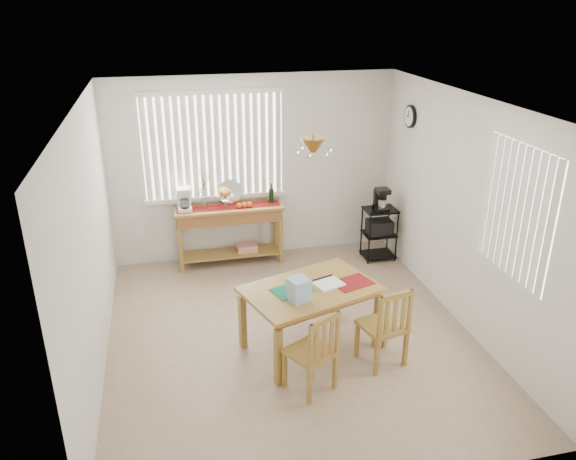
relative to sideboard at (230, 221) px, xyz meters
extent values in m
cube|color=tan|center=(0.39, -2.02, -0.64)|extent=(4.00, 4.50, 0.01)
cube|color=silver|center=(0.39, 0.28, 0.67)|extent=(4.00, 0.10, 2.60)
cube|color=silver|center=(0.39, -4.32, 0.67)|extent=(4.00, 0.10, 2.60)
cube|color=silver|center=(-1.66, -2.02, 0.67)|extent=(0.10, 4.50, 2.60)
cube|color=silver|center=(2.44, -2.02, 0.67)|extent=(0.10, 4.50, 2.60)
cube|color=white|center=(0.39, -2.02, 2.02)|extent=(4.00, 4.50, 0.10)
cube|color=white|center=(-0.16, 0.23, 1.02)|extent=(1.90, 0.01, 1.40)
cube|color=white|center=(-1.05, 0.22, 1.02)|extent=(0.07, 0.03, 1.40)
cube|color=white|center=(-0.95, 0.22, 1.02)|extent=(0.07, 0.03, 1.40)
cube|color=white|center=(-0.84, 0.22, 1.02)|extent=(0.07, 0.03, 1.40)
cube|color=white|center=(-0.74, 0.22, 1.02)|extent=(0.07, 0.03, 1.40)
cube|color=white|center=(-0.63, 0.22, 1.02)|extent=(0.07, 0.03, 1.40)
cube|color=white|center=(-0.53, 0.22, 1.02)|extent=(0.07, 0.03, 1.40)
cube|color=white|center=(-0.42, 0.22, 1.02)|extent=(0.07, 0.03, 1.40)
cube|color=white|center=(-0.32, 0.22, 1.02)|extent=(0.07, 0.03, 1.40)
cube|color=white|center=(-0.21, 0.22, 1.02)|extent=(0.07, 0.03, 1.40)
cube|color=white|center=(-0.10, 0.22, 1.02)|extent=(0.07, 0.03, 1.40)
cube|color=white|center=(0.00, 0.22, 1.02)|extent=(0.07, 0.03, 1.40)
cube|color=white|center=(0.11, 0.22, 1.02)|extent=(0.07, 0.03, 1.40)
cube|color=white|center=(0.21, 0.22, 1.02)|extent=(0.07, 0.03, 1.40)
cube|color=white|center=(0.32, 0.22, 1.02)|extent=(0.07, 0.03, 1.40)
cube|color=white|center=(0.42, 0.22, 1.02)|extent=(0.07, 0.03, 1.40)
cube|color=white|center=(0.53, 0.22, 1.02)|extent=(0.07, 0.03, 1.40)
cube|color=white|center=(0.63, 0.22, 1.02)|extent=(0.07, 0.03, 1.40)
cube|color=white|center=(0.74, 0.22, 1.02)|extent=(0.07, 0.03, 1.40)
cube|color=white|center=(-0.16, 0.20, 0.29)|extent=(1.98, 0.06, 0.06)
cube|color=white|center=(-0.16, 0.20, 1.75)|extent=(1.98, 0.06, 0.06)
cube|color=white|center=(2.39, -2.92, 1.02)|extent=(0.01, 1.10, 1.30)
cube|color=white|center=(2.38, -3.41, 1.02)|extent=(0.03, 0.07, 1.30)
cube|color=white|center=(2.38, -3.30, 1.02)|extent=(0.03, 0.07, 1.30)
cube|color=white|center=(2.38, -3.19, 1.02)|extent=(0.03, 0.07, 1.30)
cube|color=white|center=(2.38, -3.08, 1.02)|extent=(0.03, 0.07, 1.30)
cube|color=white|center=(2.38, -2.97, 1.02)|extent=(0.03, 0.07, 1.30)
cube|color=white|center=(2.38, -2.86, 1.02)|extent=(0.03, 0.07, 1.30)
cube|color=white|center=(2.38, -2.75, 1.02)|extent=(0.03, 0.07, 1.30)
cube|color=white|center=(2.38, -2.64, 1.02)|extent=(0.03, 0.07, 1.30)
cube|color=white|center=(2.38, -2.53, 1.02)|extent=(0.03, 0.07, 1.30)
cube|color=white|center=(2.38, -2.42, 1.02)|extent=(0.03, 0.07, 1.30)
cylinder|color=black|center=(2.37, -0.47, 1.45)|extent=(0.04, 0.30, 0.30)
cylinder|color=white|center=(2.35, -0.47, 1.45)|extent=(0.01, 0.25, 0.25)
cylinder|color=olive|center=(0.55, -2.29, 1.80)|extent=(0.01, 0.01, 0.34)
cone|color=olive|center=(0.55, -2.29, 1.62)|extent=(0.24, 0.24, 0.14)
sphere|color=white|center=(0.71, -2.29, 1.56)|extent=(0.05, 0.05, 0.05)
sphere|color=white|center=(0.63, -2.15, 1.56)|extent=(0.05, 0.05, 0.05)
sphere|color=white|center=(0.47, -2.15, 1.56)|extent=(0.05, 0.05, 0.05)
sphere|color=white|center=(0.39, -2.29, 1.56)|extent=(0.05, 0.05, 0.05)
sphere|color=white|center=(0.47, -2.43, 1.56)|extent=(0.05, 0.05, 0.05)
sphere|color=white|center=(0.63, -2.43, 1.56)|extent=(0.05, 0.05, 0.05)
cube|color=olive|center=(-0.01, 0.00, 0.19)|extent=(1.50, 0.42, 0.04)
cube|color=#935E30|center=(-0.01, 0.00, 0.09)|extent=(1.44, 0.38, 0.15)
cube|color=olive|center=(-0.71, -0.16, -0.31)|extent=(0.06, 0.06, 0.65)
cube|color=olive|center=(0.69, -0.16, -0.31)|extent=(0.06, 0.06, 0.65)
cube|color=olive|center=(-0.71, 0.16, -0.31)|extent=(0.06, 0.06, 0.65)
cube|color=olive|center=(0.69, 0.16, -0.31)|extent=(0.06, 0.06, 0.65)
cube|color=olive|center=(-0.01, 0.00, -0.49)|extent=(1.39, 0.37, 0.03)
cube|color=red|center=(0.22, 0.00, -0.43)|extent=(0.28, 0.21, 0.09)
cube|color=maroon|center=(-0.01, 0.00, 0.21)|extent=(1.42, 0.23, 0.01)
cube|color=white|center=(-0.61, 0.00, 0.23)|extent=(0.19, 0.22, 0.05)
cube|color=white|center=(-0.61, 0.07, 0.35)|extent=(0.19, 0.07, 0.28)
cube|color=white|center=(-0.61, -0.02, 0.51)|extent=(0.19, 0.21, 0.07)
cylinder|color=white|center=(-0.61, -0.03, 0.32)|extent=(0.12, 0.12, 0.12)
cylinder|color=white|center=(-0.06, -0.02, 0.26)|extent=(0.05, 0.05, 0.09)
cone|color=white|center=(-0.06, -0.02, 0.35)|extent=(0.24, 0.24, 0.08)
sphere|color=#B13F17|center=(-0.01, -0.02, 0.43)|extent=(0.07, 0.07, 0.07)
sphere|color=#B13F17|center=(-0.06, 0.03, 0.43)|extent=(0.07, 0.07, 0.07)
sphere|color=#B13F17|center=(-0.10, -0.02, 0.43)|extent=(0.07, 0.07, 0.07)
sphere|color=#B13F17|center=(-0.06, -0.07, 0.43)|extent=(0.07, 0.07, 0.07)
sphere|color=#FF4C0D|center=(0.12, -0.07, 0.25)|extent=(0.07, 0.07, 0.07)
sphere|color=#FF4C0D|center=(0.20, -0.07, 0.25)|extent=(0.07, 0.07, 0.07)
sphere|color=#FF4C0D|center=(0.27, -0.07, 0.25)|extent=(0.07, 0.07, 0.07)
cylinder|color=silver|center=(0.04, 0.17, 0.38)|extent=(0.34, 0.08, 0.33)
cylinder|color=white|center=(-0.34, 0.05, 0.28)|extent=(0.07, 0.07, 0.13)
cylinder|color=#4C3823|center=(-0.34, 0.05, 0.55)|extent=(0.08, 0.04, 0.42)
cylinder|color=#4C3823|center=(-0.34, 0.05, 0.58)|extent=(0.13, 0.06, 0.45)
cylinder|color=#4C3823|center=(-0.34, 0.05, 0.53)|extent=(0.16, 0.07, 0.34)
cylinder|color=#4C3823|center=(-0.34, 0.05, 0.60)|extent=(0.05, 0.03, 0.51)
cylinder|color=#4C3823|center=(-0.34, 0.05, 0.52)|extent=(0.21, 0.09, 0.29)
cylinder|color=black|center=(0.60, 0.05, 0.32)|extent=(0.07, 0.07, 0.22)
cylinder|color=black|center=(0.60, 0.05, 0.46)|extent=(0.03, 0.03, 0.07)
cylinder|color=black|center=(1.89, -0.51, -0.25)|extent=(0.02, 0.02, 0.76)
cylinder|color=black|center=(2.30, -0.51, -0.25)|extent=(0.02, 0.02, 0.76)
cylinder|color=black|center=(1.89, -0.18, -0.25)|extent=(0.02, 0.02, 0.76)
cylinder|color=black|center=(2.30, -0.18, -0.25)|extent=(0.02, 0.02, 0.76)
cube|color=black|center=(2.09, -0.34, 0.11)|extent=(0.45, 0.36, 0.03)
cube|color=black|center=(2.09, -0.34, -0.25)|extent=(0.45, 0.36, 0.02)
cube|color=black|center=(2.09, -0.34, -0.58)|extent=(0.45, 0.36, 0.02)
cube|color=black|center=(2.09, -0.34, -0.14)|extent=(0.34, 0.27, 0.20)
cube|color=black|center=(2.09, -0.36, 0.15)|extent=(0.18, 0.21, 0.04)
cube|color=black|center=(2.09, -0.29, 0.26)|extent=(0.18, 0.07, 0.27)
cube|color=black|center=(2.09, -0.36, 0.41)|extent=(0.18, 0.20, 0.06)
cylinder|color=silver|center=(2.09, -0.37, 0.23)|extent=(0.12, 0.12, 0.12)
cube|color=olive|center=(0.55, -2.29, 0.07)|extent=(1.56, 1.26, 0.04)
cube|color=#935E30|center=(0.55, -2.29, 0.02)|extent=(1.44, 1.13, 0.06)
cube|color=olive|center=(0.08, -2.84, -0.32)|extent=(0.09, 0.09, 0.63)
cube|color=olive|center=(1.25, -2.45, -0.32)|extent=(0.09, 0.09, 0.63)
cube|color=olive|center=(-0.16, -2.13, -0.32)|extent=(0.09, 0.09, 0.63)
cube|color=olive|center=(1.01, -1.73, -0.32)|extent=(0.09, 0.09, 0.63)
cube|color=#157A5A|center=(0.35, -2.30, 0.09)|extent=(0.48, 0.40, 0.01)
cube|color=maroon|center=(1.01, -2.29, 0.09)|extent=(0.48, 0.40, 0.01)
cube|color=white|center=(0.75, -2.27, 0.10)|extent=(0.35, 0.31, 0.02)
cube|color=black|center=(0.71, -2.15, 0.11)|extent=(0.28, 0.12, 0.03)
cube|color=#8DB5CE|center=(0.37, -2.50, 0.21)|extent=(0.24, 0.24, 0.23)
cube|color=olive|center=(0.37, -2.96, -0.22)|extent=(0.55, 0.55, 0.04)
cube|color=olive|center=(0.43, -2.73, -0.44)|extent=(0.05, 0.05, 0.39)
cube|color=olive|center=(0.13, -2.89, -0.44)|extent=(0.05, 0.05, 0.39)
cube|color=olive|center=(0.60, -3.03, -0.44)|extent=(0.05, 0.05, 0.39)
cube|color=olive|center=(0.30, -3.20, -0.44)|extent=(0.05, 0.05, 0.39)
cube|color=olive|center=(0.61, -3.04, 0.02)|extent=(0.05, 0.05, 0.44)
cube|color=olive|center=(0.30, -3.20, 0.02)|extent=(0.05, 0.05, 0.44)
cube|color=olive|center=(0.46, -3.12, 0.21)|extent=(0.33, 0.20, 0.06)
cube|color=olive|center=(0.54, -3.07, 0.00)|extent=(0.04, 0.04, 0.35)
cube|color=olive|center=(0.46, -3.12, 0.00)|extent=(0.04, 0.04, 0.35)
cube|color=olive|center=(0.37, -3.17, 0.00)|extent=(0.04, 0.04, 0.35)
cube|color=olive|center=(1.20, -2.71, -0.21)|extent=(0.50, 0.50, 0.04)
cube|color=olive|center=(1.33, -2.49, -0.43)|extent=(0.05, 0.05, 0.41)
cube|color=olive|center=(0.98, -2.57, -0.43)|extent=(0.05, 0.05, 0.41)
cube|color=olive|center=(1.41, -2.84, -0.43)|extent=(0.05, 0.05, 0.41)
cube|color=olive|center=(1.07, -2.92, -0.43)|extent=(0.05, 0.05, 0.41)
cube|color=olive|center=(1.42, -2.85, 0.04)|extent=(0.04, 0.04, 0.45)
cube|color=olive|center=(1.07, -2.93, 0.04)|extent=(0.04, 0.04, 0.45)
cube|color=olive|center=(1.24, -2.89, 0.24)|extent=(0.37, 0.12, 0.06)
cube|color=olive|center=(1.34, -2.87, 0.02)|extent=(0.04, 0.03, 0.36)
cube|color=olive|center=(1.24, -2.89, 0.02)|extent=(0.04, 0.03, 0.36)
cube|color=olive|center=(1.15, -2.91, 0.02)|extent=(0.04, 0.03, 0.36)
camera|label=1|loc=(-0.84, -7.27, 2.92)|focal=35.00mm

